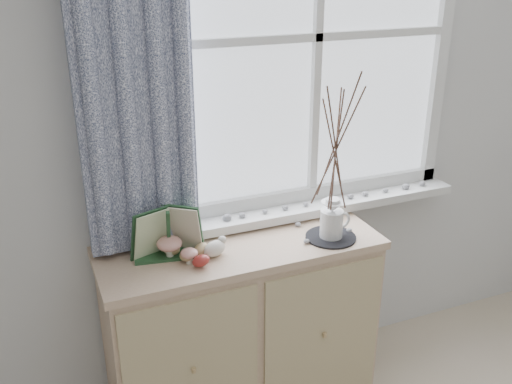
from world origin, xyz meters
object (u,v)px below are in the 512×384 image
botanical_book (170,235)px  toadstool_cluster (174,247)px  twig_pitcher (336,143)px  sideboard (242,329)px

botanical_book → toadstool_cluster: (0.01, -0.01, -0.05)m
toadstool_cluster → twig_pitcher: twig_pitcher is taller
sideboard → botanical_book: 0.62m
sideboard → toadstool_cluster: (-0.29, -0.02, 0.48)m
sideboard → twig_pitcher: 0.93m
botanical_book → twig_pitcher: twig_pitcher is taller
twig_pitcher → sideboard: bearing=164.7°
botanical_book → toadstool_cluster: size_ratio=2.05×
sideboard → toadstool_cluster: 0.56m
botanical_book → sideboard: bearing=10.8°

